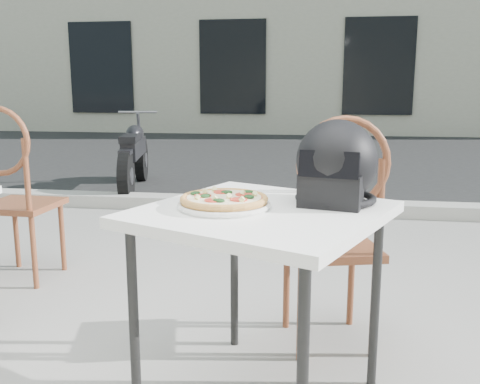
# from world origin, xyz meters

# --- Properties ---
(ground) EXTENTS (80.00, 80.00, 0.00)m
(ground) POSITION_xyz_m (0.00, 0.00, 0.00)
(ground) COLOR gray
(ground) RESTS_ON ground
(street_asphalt) EXTENTS (30.00, 8.00, 0.00)m
(street_asphalt) POSITION_xyz_m (0.00, 7.00, 0.00)
(street_asphalt) COLOR black
(street_asphalt) RESTS_ON ground
(curb) EXTENTS (30.00, 0.25, 0.12)m
(curb) POSITION_xyz_m (0.00, 3.00, 0.06)
(curb) COLOR #A5A29A
(curb) RESTS_ON ground
(building_across) EXTENTS (16.00, 6.06, 7.00)m
(building_across) POSITION_xyz_m (-0.00, 13.99, 3.50)
(building_across) COLOR beige
(building_across) RESTS_ON ground
(cafe_table_main) EXTENTS (1.04, 1.04, 0.75)m
(cafe_table_main) POSITION_xyz_m (0.22, -0.10, 0.68)
(cafe_table_main) COLOR white
(cafe_table_main) RESTS_ON ground
(plate) EXTENTS (0.40, 0.40, 0.02)m
(plate) POSITION_xyz_m (0.09, -0.11, 0.76)
(plate) COLOR white
(plate) RESTS_ON cafe_table_main
(pizza) EXTENTS (0.41, 0.41, 0.04)m
(pizza) POSITION_xyz_m (0.09, -0.11, 0.78)
(pizza) COLOR #D3984D
(pizza) RESTS_ON plate
(helmet) EXTENTS (0.36, 0.37, 0.31)m
(helmet) POSITION_xyz_m (0.48, 0.04, 0.89)
(helmet) COLOR black
(helmet) RESTS_ON cafe_table_main
(cafe_chair_main) EXTENTS (0.49, 0.49, 1.06)m
(cafe_chair_main) POSITION_xyz_m (0.49, 0.35, 0.59)
(cafe_chair_main) COLOR brown
(cafe_chair_main) RESTS_ON ground
(cafe_chair_side) EXTENTS (0.43, 0.43, 1.07)m
(cafe_chair_side) POSITION_xyz_m (-1.38, 0.93, 0.60)
(cafe_chair_side) COLOR brown
(cafe_chair_side) RESTS_ON ground
(motorcycle) EXTENTS (0.55, 1.75, 0.88)m
(motorcycle) POSITION_xyz_m (-1.66, 3.83, 0.39)
(motorcycle) COLOR black
(motorcycle) RESTS_ON street_asphalt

